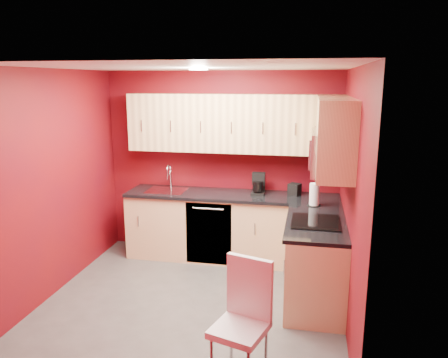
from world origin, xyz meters
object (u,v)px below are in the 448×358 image
(coffee_maker, at_px, (258,184))
(paper_towel, at_px, (314,195))
(napkin_holder, at_px, (294,189))
(sink, at_px, (167,188))
(microwave, at_px, (331,152))
(dining_chair, at_px, (239,323))

(coffee_maker, bearing_deg, paper_towel, -29.42)
(napkin_holder, bearing_deg, sink, -176.88)
(coffee_maker, distance_m, paper_towel, 0.83)
(sink, distance_m, coffee_maker, 1.25)
(microwave, xyz_separation_m, sink, (-2.09, 1.00, -0.72))
(coffee_maker, relative_size, dining_chair, 0.28)
(napkin_holder, distance_m, dining_chair, 2.56)
(coffee_maker, height_order, dining_chair, coffee_maker)
(sink, bearing_deg, paper_towel, -10.54)
(coffee_maker, xyz_separation_m, napkin_holder, (0.47, 0.06, -0.06))
(sink, relative_size, napkin_holder, 3.43)
(microwave, distance_m, paper_towel, 0.90)
(microwave, distance_m, dining_chair, 1.95)
(napkin_holder, xyz_separation_m, paper_towel, (0.25, -0.46, 0.06))
(sink, height_order, paper_towel, sink)
(microwave, xyz_separation_m, napkin_holder, (-0.38, 1.10, -0.67))
(microwave, xyz_separation_m, paper_towel, (-0.13, 0.64, -0.62))
(microwave, distance_m, sink, 2.43)
(sink, height_order, dining_chair, sink)
(napkin_holder, distance_m, paper_towel, 0.53)
(microwave, distance_m, napkin_holder, 1.34)
(microwave, xyz_separation_m, dining_chair, (-0.69, -1.40, -1.17))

